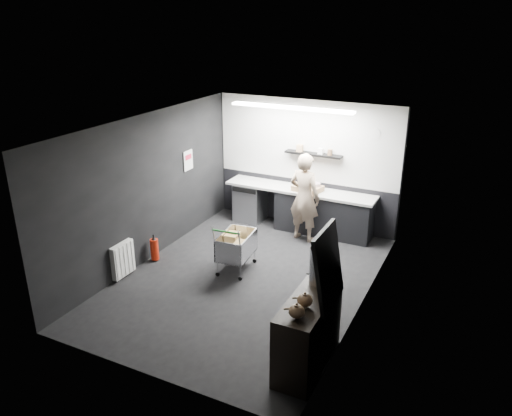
% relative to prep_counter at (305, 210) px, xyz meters
% --- Properties ---
extents(floor, '(5.50, 5.50, 0.00)m').
position_rel_prep_counter_xyz_m(floor, '(-0.14, -2.42, -0.46)').
color(floor, black).
rests_on(floor, ground).
extents(ceiling, '(5.50, 5.50, 0.00)m').
position_rel_prep_counter_xyz_m(ceiling, '(-0.14, -2.42, 2.24)').
color(ceiling, white).
rests_on(ceiling, wall_back).
extents(wall_back, '(5.50, 0.00, 5.50)m').
position_rel_prep_counter_xyz_m(wall_back, '(-0.14, 0.33, 0.89)').
color(wall_back, black).
rests_on(wall_back, floor).
extents(wall_front, '(5.50, 0.00, 5.50)m').
position_rel_prep_counter_xyz_m(wall_front, '(-0.14, -5.17, 0.89)').
color(wall_front, black).
rests_on(wall_front, floor).
extents(wall_left, '(0.00, 5.50, 5.50)m').
position_rel_prep_counter_xyz_m(wall_left, '(-2.14, -2.42, 0.89)').
color(wall_left, black).
rests_on(wall_left, floor).
extents(wall_right, '(0.00, 5.50, 5.50)m').
position_rel_prep_counter_xyz_m(wall_right, '(1.86, -2.42, 0.89)').
color(wall_right, black).
rests_on(wall_right, floor).
extents(kitchen_wall_panel, '(3.95, 0.02, 1.70)m').
position_rel_prep_counter_xyz_m(kitchen_wall_panel, '(-0.14, 0.31, 1.39)').
color(kitchen_wall_panel, silver).
rests_on(kitchen_wall_panel, wall_back).
extents(dado_panel, '(3.95, 0.02, 1.00)m').
position_rel_prep_counter_xyz_m(dado_panel, '(-0.14, 0.31, 0.04)').
color(dado_panel, black).
rests_on(dado_panel, wall_back).
extents(floating_shelf, '(1.20, 0.22, 0.04)m').
position_rel_prep_counter_xyz_m(floating_shelf, '(0.06, 0.20, 1.16)').
color(floating_shelf, black).
rests_on(floating_shelf, wall_back).
extents(wall_clock, '(0.20, 0.03, 0.20)m').
position_rel_prep_counter_xyz_m(wall_clock, '(1.26, 0.30, 1.69)').
color(wall_clock, silver).
rests_on(wall_clock, wall_back).
extents(poster, '(0.02, 0.30, 0.40)m').
position_rel_prep_counter_xyz_m(poster, '(-2.12, -1.12, 1.09)').
color(poster, silver).
rests_on(poster, wall_left).
extents(poster_red_band, '(0.02, 0.22, 0.10)m').
position_rel_prep_counter_xyz_m(poster_red_band, '(-2.11, -1.12, 1.16)').
color(poster_red_band, '#B61630').
rests_on(poster_red_band, poster).
extents(radiator, '(0.10, 0.50, 0.60)m').
position_rel_prep_counter_xyz_m(radiator, '(-2.08, -3.32, -0.11)').
color(radiator, silver).
rests_on(radiator, wall_left).
extents(ceiling_strip, '(2.40, 0.20, 0.04)m').
position_rel_prep_counter_xyz_m(ceiling_strip, '(-0.14, -0.57, 2.21)').
color(ceiling_strip, white).
rests_on(ceiling_strip, ceiling).
extents(prep_counter, '(3.20, 0.61, 0.90)m').
position_rel_prep_counter_xyz_m(prep_counter, '(0.00, 0.00, 0.00)').
color(prep_counter, black).
rests_on(prep_counter, floor).
extents(person, '(0.73, 0.55, 1.81)m').
position_rel_prep_counter_xyz_m(person, '(0.15, -0.45, 0.45)').
color(person, beige).
rests_on(person, floor).
extents(shopping_cart, '(0.59, 0.90, 0.94)m').
position_rel_prep_counter_xyz_m(shopping_cart, '(-0.46, -2.19, -0.01)').
color(shopping_cart, silver).
rests_on(shopping_cart, floor).
extents(sideboard, '(0.56, 1.30, 1.94)m').
position_rel_prep_counter_xyz_m(sideboard, '(1.61, -4.04, 0.16)').
color(sideboard, black).
rests_on(sideboard, floor).
extents(fire_extinguisher, '(0.15, 0.15, 0.50)m').
position_rel_prep_counter_xyz_m(fire_extinguisher, '(-1.99, -2.56, -0.22)').
color(fire_extinguisher, '#AE1E0B').
rests_on(fire_extinguisher, floor).
extents(cardboard_box, '(0.63, 0.53, 0.11)m').
position_rel_prep_counter_xyz_m(cardboard_box, '(0.06, -0.05, 0.50)').
color(cardboard_box, '#A37F57').
rests_on(cardboard_box, prep_counter).
extents(pink_tub, '(0.18, 0.18, 0.18)m').
position_rel_prep_counter_xyz_m(pink_tub, '(0.22, 0.00, 0.53)').
color(pink_tub, beige).
rests_on(pink_tub, prep_counter).
extents(white_container, '(0.21, 0.17, 0.17)m').
position_rel_prep_counter_xyz_m(white_container, '(-0.02, -0.05, 0.53)').
color(white_container, silver).
rests_on(white_container, prep_counter).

